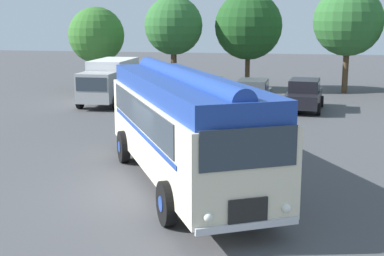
% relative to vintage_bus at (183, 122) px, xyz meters
% --- Properties ---
extents(ground_plane, '(120.00, 120.00, 0.00)m').
position_rel_vintage_bus_xyz_m(ground_plane, '(-0.84, -0.91, -1.89)').
color(ground_plane, '#474749').
extents(vintage_bus, '(6.89, 10.06, 3.49)m').
position_rel_vintage_bus_xyz_m(vintage_bus, '(0.00, 0.00, 0.00)').
color(vintage_bus, beige).
rests_on(vintage_bus, ground).
extents(car_near_left, '(2.27, 4.35, 1.66)m').
position_rel_vintage_bus_xyz_m(car_near_left, '(-4.32, 13.47, -1.05)').
color(car_near_left, black).
rests_on(car_near_left, ground).
extents(car_mid_left, '(2.26, 4.34, 1.66)m').
position_rel_vintage_bus_xyz_m(car_mid_left, '(-1.64, 13.47, -1.05)').
color(car_mid_left, '#144C28').
rests_on(car_mid_left, ground).
extents(car_mid_right, '(2.10, 4.27, 1.66)m').
position_rel_vintage_bus_xyz_m(car_mid_right, '(1.05, 13.22, -1.05)').
color(car_mid_right, '#4C5156').
rests_on(car_mid_right, ground).
extents(car_far_right, '(2.27, 4.35, 1.66)m').
position_rel_vintage_bus_xyz_m(car_far_right, '(3.77, 13.91, -1.05)').
color(car_far_right, black).
rests_on(car_far_right, ground).
extents(box_van, '(2.38, 5.79, 2.50)m').
position_rel_vintage_bus_xyz_m(box_van, '(-7.29, 14.23, -0.53)').
color(box_van, silver).
rests_on(box_van, ground).
extents(tree_far_left, '(3.83, 3.83, 5.64)m').
position_rel_vintage_bus_xyz_m(tree_far_left, '(-10.31, 19.99, 1.79)').
color(tree_far_left, '#4C3823').
rests_on(tree_far_left, ground).
extents(tree_left_of_centre, '(3.90, 3.90, 6.33)m').
position_rel_vintage_bus_xyz_m(tree_left_of_centre, '(-4.74, 20.23, 2.52)').
color(tree_left_of_centre, '#4C3823').
rests_on(tree_left_of_centre, ground).
extents(tree_centre, '(4.55, 4.55, 6.63)m').
position_rel_vintage_bus_xyz_m(tree_centre, '(0.21, 21.47, 2.48)').
color(tree_centre, '#4C3823').
rests_on(tree_centre, ground).
extents(tree_right_of_centre, '(4.50, 4.50, 6.93)m').
position_rel_vintage_bus_xyz_m(tree_right_of_centre, '(6.57, 21.26, 2.74)').
color(tree_right_of_centre, '#4C3823').
rests_on(tree_right_of_centre, ground).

